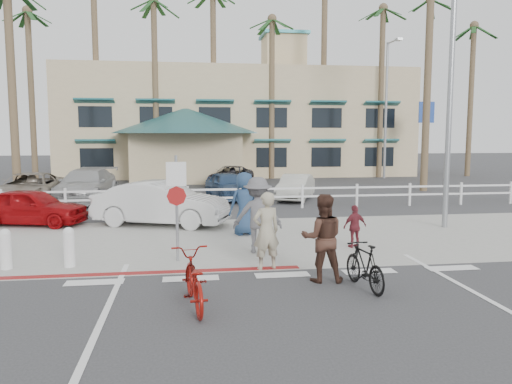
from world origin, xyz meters
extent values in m
plane|color=#333335|center=(0.00, 0.00, 0.00)|extent=(140.00, 140.00, 0.00)
cube|color=#333335|center=(0.00, -2.00, 0.00)|extent=(12.00, 16.00, 0.01)
cube|color=gray|center=(0.00, 4.50, 0.01)|extent=(22.00, 7.00, 0.01)
cube|color=#333335|center=(0.00, 8.50, 0.00)|extent=(40.00, 5.00, 0.01)
cube|color=#333335|center=(0.00, 18.00, 0.00)|extent=(50.00, 16.00, 0.01)
cube|color=maroon|center=(-3.00, 1.20, 0.01)|extent=(7.00, 0.25, 0.02)
imported|color=maroon|center=(-1.97, -1.18, 0.51)|extent=(0.89, 1.99, 1.01)
imported|color=tan|center=(-0.27, 1.15, 0.90)|extent=(0.74, 0.58, 1.80)
imported|color=black|center=(1.45, -0.57, 0.47)|extent=(0.66, 1.63, 0.95)
imported|color=#3E251C|center=(0.75, 0.06, 0.93)|extent=(1.00, 0.84, 1.86)
imported|color=#5A595D|center=(-0.23, 2.84, 1.00)|extent=(1.36, 0.87, 2.00)
imported|color=maroon|center=(2.49, 3.00, 0.59)|extent=(0.74, 0.43, 1.18)
imported|color=navy|center=(-0.29, 5.21, 0.98)|extent=(1.10, 0.87, 1.96)
imported|color=silver|center=(-2.91, 7.24, 0.76)|extent=(4.86, 3.09, 1.51)
imported|color=#91070A|center=(-7.33, 7.89, 0.64)|extent=(4.01, 2.43, 1.28)
imported|color=gray|center=(-8.89, 13.02, 0.71)|extent=(2.40, 5.15, 1.43)
imported|color=#9D9D9D|center=(-6.67, 13.97, 0.76)|extent=(2.64, 5.42, 1.52)
imported|color=navy|center=(-0.05, 13.83, 0.67)|extent=(2.37, 4.15, 1.33)
imported|color=beige|center=(3.12, 13.24, 0.60)|extent=(2.66, 3.87, 1.21)
imported|color=#2D2C32|center=(0.63, 19.87, 0.61)|extent=(3.41, 4.82, 1.22)
camera|label=1|loc=(-2.08, -9.92, 3.08)|focal=35.00mm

